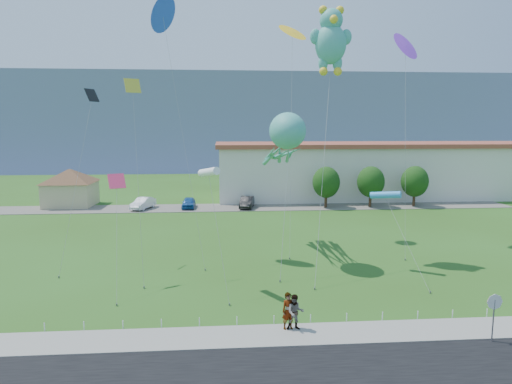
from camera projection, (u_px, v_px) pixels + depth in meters
ground at (289, 314)px, 25.97m from camera, size 160.00×160.00×0.00m
sidewalk at (297, 335)px, 23.25m from camera, size 80.00×2.50×0.10m
parking_strip at (250, 207)px, 60.51m from camera, size 70.00×6.00×0.06m
hill_ridge at (232, 121)px, 142.66m from camera, size 160.00×50.00×25.00m
pavilion at (70, 184)px, 61.22m from camera, size 9.20×9.20×5.00m
warehouse at (413, 169)px, 70.80m from camera, size 61.00×15.00×8.20m
stop_sign at (494, 306)px, 22.28m from camera, size 0.80×0.07×2.50m
rope_fence at (292, 319)px, 24.65m from camera, size 26.05×0.05×0.50m
tree_near at (326, 182)px, 59.82m from camera, size 3.60×3.60×5.47m
tree_mid at (371, 182)px, 60.27m from camera, size 3.60×3.60×5.47m
tree_far at (415, 181)px, 60.73m from camera, size 3.60×3.60×5.47m
pedestrian_left at (288, 311)px, 23.72m from camera, size 0.79×0.60×1.95m
pedestrian_right at (295, 312)px, 23.64m from camera, size 0.93×0.73×1.87m
parked_car_silver at (143, 203)px, 58.99m from camera, size 2.93×4.76×1.48m
parked_car_blue at (189, 203)px, 59.69m from camera, size 1.70×4.10×1.39m
parked_car_black at (247, 202)px, 59.86m from camera, size 2.34×4.70×1.48m
octopus_kite at (285, 142)px, 35.95m from camera, size 2.78×12.07×11.67m
teddy_bear_kite at (331, 39)px, 35.42m from camera, size 4.30×9.05×19.83m
small_kite_orange at (292, 37)px, 42.38m from camera, size 2.28×9.26×20.04m
small_kite_pink at (117, 191)px, 30.26m from camera, size 1.41×5.24×7.40m
small_kite_purple at (406, 51)px, 40.99m from camera, size 3.09×7.87×18.51m
small_kite_black at (88, 116)px, 34.71m from camera, size 2.35×5.36×13.42m
small_kite_blue at (164, 21)px, 36.30m from camera, size 4.20×6.35×20.16m
small_kite_cyan at (386, 196)px, 33.46m from camera, size 1.53×6.46×6.05m
small_kite_white at (209, 173)px, 29.01m from camera, size 1.50×4.24×8.16m
small_kite_yellow at (134, 109)px, 31.90m from camera, size 1.72×4.82×13.89m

